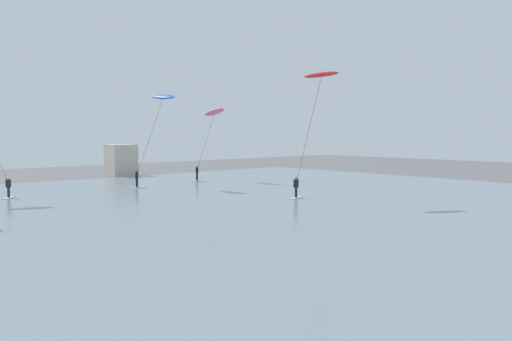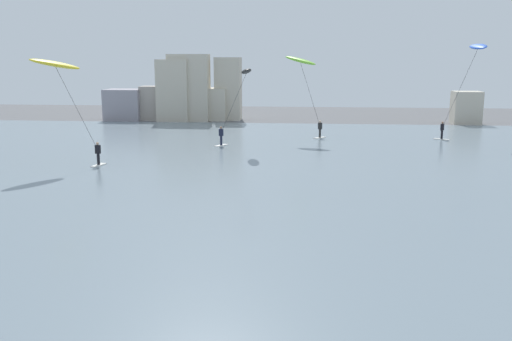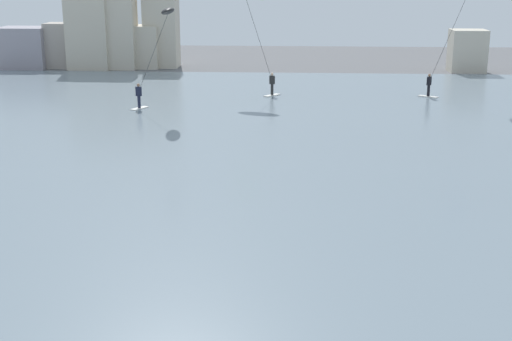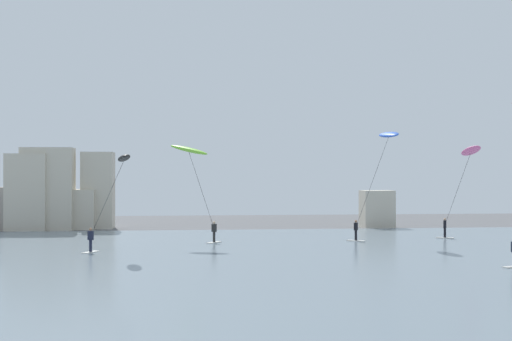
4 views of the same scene
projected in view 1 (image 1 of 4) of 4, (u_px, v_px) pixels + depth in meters
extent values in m
cube|color=slate|center=(67.00, 226.00, 28.59)|extent=(84.00, 52.00, 0.10)
cube|color=beige|center=(121.00, 160.00, 61.47)|extent=(3.06, 2.61, 3.71)
cube|color=silver|center=(9.00, 198.00, 40.09)|extent=(1.21, 1.37, 0.06)
cylinder|color=black|center=(9.00, 192.00, 40.06)|extent=(0.20, 0.20, 0.78)
cube|color=black|center=(8.00, 183.00, 40.01)|extent=(0.40, 0.38, 0.60)
sphere|color=beige|center=(8.00, 178.00, 39.98)|extent=(0.20, 0.20, 0.20)
cube|color=silver|center=(296.00, 198.00, 40.06)|extent=(1.47, 0.78, 0.06)
cylinder|color=#191E33|center=(296.00, 192.00, 40.03)|extent=(0.20, 0.20, 0.78)
cube|color=#191E33|center=(296.00, 183.00, 39.98)|extent=(0.30, 0.38, 0.60)
sphere|color=#9E7051|center=(296.00, 178.00, 39.95)|extent=(0.20, 0.20, 0.20)
cylinder|color=#333333|center=(308.00, 132.00, 38.99)|extent=(0.33, 2.21, 7.99)
ellipsoid|color=red|center=(321.00, 75.00, 37.98)|extent=(2.99, 1.87, 0.77)
cube|color=silver|center=(197.00, 181.00, 54.02)|extent=(1.45, 1.01, 0.06)
cylinder|color=black|center=(197.00, 177.00, 53.99)|extent=(0.20, 0.20, 0.78)
cube|color=black|center=(197.00, 170.00, 53.94)|extent=(0.35, 0.40, 0.60)
sphere|color=tan|center=(197.00, 166.00, 53.91)|extent=(0.20, 0.20, 0.20)
cylinder|color=#333333|center=(206.00, 142.00, 54.30)|extent=(2.11, 0.35, 5.92)
ellipsoid|color=pink|center=(214.00, 112.00, 54.65)|extent=(1.07, 3.06, 1.20)
cube|color=silver|center=(137.00, 187.00, 47.63)|extent=(1.40, 1.16, 0.06)
cylinder|color=black|center=(137.00, 183.00, 47.60)|extent=(0.20, 0.20, 0.78)
cube|color=black|center=(137.00, 175.00, 47.55)|extent=(0.37, 0.40, 0.60)
sphere|color=#9E7051|center=(137.00, 171.00, 47.52)|extent=(0.20, 0.20, 0.20)
cylinder|color=#333333|center=(150.00, 137.00, 47.82)|extent=(2.44, 0.79, 7.07)
ellipsoid|color=blue|center=(163.00, 97.00, 48.07)|extent=(1.30, 3.38, 0.89)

